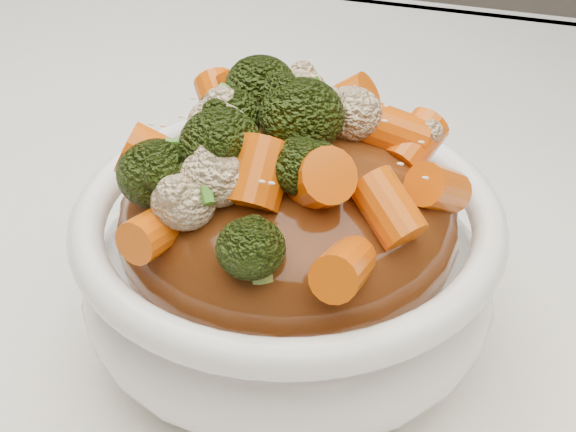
% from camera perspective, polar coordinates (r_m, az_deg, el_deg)
% --- Properties ---
extents(tablecloth, '(1.20, 0.80, 0.04)m').
position_cam_1_polar(tablecloth, '(0.47, -4.51, -4.34)').
color(tablecloth, white).
rests_on(tablecloth, dining_table).
extents(bowl, '(0.21, 0.21, 0.08)m').
position_cam_1_polar(bowl, '(0.38, 0.00, -3.56)').
color(bowl, white).
rests_on(bowl, tablecloth).
extents(sauce_base, '(0.17, 0.17, 0.08)m').
position_cam_1_polar(sauce_base, '(0.36, 0.00, -0.34)').
color(sauce_base, '#53270E').
rests_on(sauce_base, bowl).
extents(carrots, '(0.17, 0.17, 0.04)m').
position_cam_1_polar(carrots, '(0.33, 0.00, 7.42)').
color(carrots, '#DD5A07').
rests_on(carrots, sauce_base).
extents(broccoli, '(0.17, 0.17, 0.04)m').
position_cam_1_polar(broccoli, '(0.33, 0.00, 7.29)').
color(broccoli, black).
rests_on(broccoli, sauce_base).
extents(cauliflower, '(0.17, 0.17, 0.03)m').
position_cam_1_polar(cauliflower, '(0.34, 0.00, 7.02)').
color(cauliflower, beige).
rests_on(cauliflower, sauce_base).
extents(scallions, '(0.13, 0.13, 0.02)m').
position_cam_1_polar(scallions, '(0.33, 0.00, 7.56)').
color(scallions, '#38731A').
rests_on(scallions, sauce_base).
extents(sesame_seeds, '(0.15, 0.15, 0.01)m').
position_cam_1_polar(sesame_seeds, '(0.33, 0.00, 7.56)').
color(sesame_seeds, beige).
rests_on(sesame_seeds, sauce_base).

